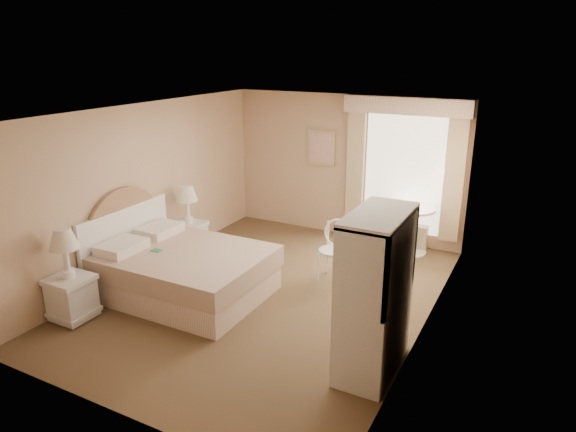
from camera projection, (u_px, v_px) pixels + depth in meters
The scene contains 9 objects.
room at pixel (268, 208), 6.70m from camera, with size 4.21×5.51×2.51m.
window at pixel (403, 169), 8.44m from camera, with size 2.05×0.22×2.51m.
framed_art at pixel (321, 148), 9.08m from camera, with size 0.52×0.04×0.62m.
bed at pixel (179, 269), 7.04m from camera, with size 2.15×1.69×1.50m.
nightstand_near at pixel (70, 286), 6.33m from camera, with size 0.49×0.49×1.18m.
nightstand_far at pixel (189, 230), 8.30m from camera, with size 0.48×0.48×1.16m.
round_table at pixel (411, 223), 8.37m from camera, with size 0.75×0.75×0.79m.
cafe_chair at pixel (335, 245), 7.43m from camera, with size 0.44×0.44×0.90m.
armoire at pixel (375, 307), 5.26m from camera, with size 0.52×1.05×1.74m.
Camera 1 is at (3.20, -5.54, 3.27)m, focal length 32.00 mm.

